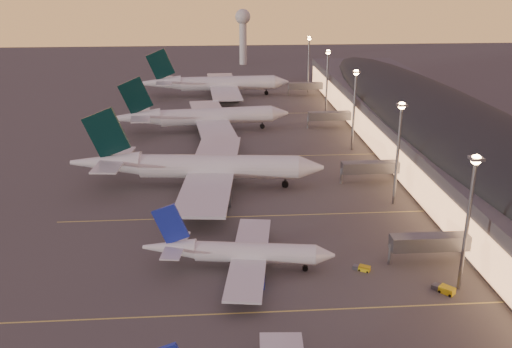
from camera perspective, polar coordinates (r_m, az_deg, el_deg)
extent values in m
plane|color=#43403E|center=(104.53, 0.73, -12.13)|extent=(700.00, 700.00, 0.00)
cylinder|color=silver|center=(111.30, -0.08, -7.89)|extent=(23.51, 7.19, 3.95)
cone|color=silver|center=(111.28, 6.93, -8.05)|extent=(4.26, 4.44, 3.95)
cone|color=silver|center=(113.36, -8.66, -7.31)|extent=(10.92, 5.39, 3.95)
cube|color=silver|center=(111.70, -0.66, -8.18)|extent=(11.37, 33.86, 0.43)
cylinder|color=#1A289B|center=(118.73, -0.01, -7.10)|extent=(5.60, 3.67, 2.96)
cylinder|color=#1A289B|center=(105.95, -0.56, -10.69)|extent=(5.60, 3.67, 2.96)
cube|color=#1A289B|center=(111.02, -8.53, -4.97)|extent=(7.24, 1.61, 8.56)
cube|color=silver|center=(112.84, -8.04, -7.07)|extent=(5.40, 12.38, 0.28)
cylinder|color=black|center=(112.43, 4.95, -9.26)|extent=(0.36, 0.36, 1.56)
cylinder|color=black|center=(112.55, 4.94, -9.36)|extent=(1.19, 0.84, 1.11)
cylinder|color=black|center=(115.15, -0.92, -8.43)|extent=(0.36, 0.36, 1.56)
cylinder|color=black|center=(115.26, -0.92, -8.53)|extent=(1.19, 0.84, 1.11)
cylinder|color=black|center=(110.34, -1.16, -9.79)|extent=(0.36, 0.36, 1.56)
cylinder|color=black|center=(110.46, -1.16, -9.89)|extent=(1.19, 0.84, 1.11)
cylinder|color=silver|center=(151.65, -3.69, 0.74)|extent=(42.28, 10.49, 6.33)
cone|color=silver|center=(151.42, 5.51, 0.66)|extent=(7.35, 6.97, 6.33)
cone|color=silver|center=(157.06, -14.81, 1.09)|extent=(19.44, 8.19, 6.33)
cube|color=silver|center=(152.21, -4.44, 0.35)|extent=(18.22, 62.10, 0.70)
cylinder|color=#5C5E64|center=(165.44, -3.49, 1.22)|extent=(9.88, 5.67, 4.75)
cylinder|color=#5C5E64|center=(140.33, -4.42, -2.32)|extent=(9.88, 5.67, 4.75)
cube|color=black|center=(154.44, -14.74, 3.96)|extent=(12.52, 2.19, 14.05)
cube|color=silver|center=(156.14, -14.03, 1.42)|extent=(8.92, 22.59, 0.44)
cylinder|color=black|center=(152.61, 2.93, -0.89)|extent=(0.55, 0.55, 2.53)
cylinder|color=black|center=(152.75, 2.93, -1.02)|extent=(1.87, 1.28, 1.77)
cylinder|color=black|center=(157.63, -4.74, -0.24)|extent=(0.55, 0.55, 2.53)
cylinder|color=black|center=(157.76, -4.73, -0.37)|extent=(1.87, 1.28, 1.77)
cylinder|color=black|center=(149.40, -5.09, -1.41)|extent=(0.55, 0.55, 2.53)
cylinder|color=black|center=(149.53, -5.09, -1.55)|extent=(1.87, 1.28, 1.77)
cylinder|color=silver|center=(205.35, -3.96, 5.79)|extent=(40.09, 10.24, 6.00)
cone|color=silver|center=(209.07, 2.36, 6.08)|extent=(7.01, 6.65, 6.00)
cone|color=silver|center=(204.11, -12.05, 5.53)|extent=(18.46, 7.89, 6.00)
cube|color=silver|center=(205.41, -4.49, 5.48)|extent=(17.69, 58.90, 0.66)
cylinder|color=#5C5E64|center=(218.34, -4.50, 5.81)|extent=(9.39, 5.44, 4.50)
cylinder|color=#5C5E64|center=(193.83, -3.69, 4.00)|extent=(9.39, 5.44, 4.50)
cube|color=black|center=(202.34, -11.96, 7.67)|extent=(11.86, 2.17, 13.31)
cube|color=silver|center=(203.83, -11.46, 5.81)|extent=(8.61, 21.45, 0.42)
cylinder|color=black|center=(208.85, 0.63, 4.89)|extent=(0.53, 0.53, 2.40)
cylinder|color=black|center=(208.94, 0.63, 4.80)|extent=(1.78, 1.22, 1.68)
cylinder|color=black|center=(210.14, -4.93, 4.91)|extent=(0.53, 0.53, 2.40)
cylinder|color=black|center=(210.23, -4.93, 4.82)|extent=(1.78, 1.22, 1.68)
cylinder|color=black|center=(202.07, -4.69, 4.31)|extent=(0.53, 0.53, 2.40)
cylinder|color=black|center=(202.17, -4.69, 4.21)|extent=(1.78, 1.22, 1.68)
cylinder|color=silver|center=(263.16, -2.84, 9.05)|extent=(42.65, 8.32, 6.41)
cone|color=silver|center=(265.96, 2.52, 9.17)|extent=(7.12, 6.71, 6.41)
cone|color=silver|center=(262.74, -9.64, 8.96)|extent=(19.42, 7.27, 6.41)
cube|color=silver|center=(263.25, -3.29, 8.80)|extent=(15.10, 62.48, 0.71)
cylinder|color=#5C5E64|center=(277.10, -3.18, 8.91)|extent=(9.78, 5.24, 4.81)
cylinder|color=#5C5E64|center=(250.45, -2.76, 7.72)|extent=(9.78, 5.24, 4.81)
cube|color=black|center=(261.27, -9.53, 10.75)|extent=(12.68, 1.53, 14.23)
cube|color=silver|center=(262.45, -9.14, 9.19)|extent=(7.84, 22.60, 0.45)
cylinder|color=black|center=(265.84, 1.04, 8.20)|extent=(0.54, 0.54, 2.56)
cylinder|color=black|center=(265.92, 1.04, 8.11)|extent=(1.84, 1.20, 1.80)
cylinder|color=black|center=(268.23, -3.63, 8.27)|extent=(0.54, 0.54, 2.56)
cylinder|color=black|center=(268.31, -3.63, 8.19)|extent=(1.84, 1.20, 1.80)
cylinder|color=black|center=(259.46, -3.51, 7.87)|extent=(0.54, 0.54, 2.56)
cylinder|color=black|center=(259.54, -3.51, 7.78)|extent=(1.84, 1.20, 1.80)
cube|color=#46454A|center=(182.08, 18.54, 3.13)|extent=(40.00, 255.00, 12.00)
ellipsoid|color=black|center=(180.54, 18.75, 4.95)|extent=(39.00, 253.00, 10.92)
cube|color=#FAA869|center=(175.61, 12.40, 2.77)|extent=(0.40, 244.80, 8.00)
cube|color=#5C5E64|center=(118.31, 17.06, -6.54)|extent=(16.00, 3.20, 3.00)
cylinder|color=slate|center=(116.76, 13.25, -7.80)|extent=(0.70, 0.70, 4.40)
cube|color=#5C5E64|center=(157.67, 11.41, 0.68)|extent=(16.00, 3.20, 3.00)
cylinder|color=slate|center=(156.51, 8.53, -0.18)|extent=(0.70, 0.70, 4.40)
cube|color=#5C5E64|center=(210.79, 7.40, 5.80)|extent=(16.00, 3.20, 3.00)
cylinder|color=slate|center=(209.93, 5.22, 5.17)|extent=(0.70, 0.70, 4.40)
cube|color=#5C5E64|center=(264.56, 5.02, 8.78)|extent=(16.00, 3.20, 3.00)
cylinder|color=slate|center=(263.87, 3.27, 8.28)|extent=(0.70, 0.70, 4.40)
cylinder|color=slate|center=(107.48, 20.34, -4.97)|extent=(0.70, 0.70, 25.00)
cube|color=slate|center=(103.05, 21.17, 1.46)|extent=(2.20, 2.20, 0.50)
sphere|color=#FDB561|center=(103.11, 21.16, 1.35)|extent=(1.80, 1.80, 1.80)
cylinder|color=slate|center=(142.15, 13.96, 1.74)|extent=(0.70, 0.70, 25.00)
cube|color=slate|center=(138.83, 14.39, 6.72)|extent=(2.20, 2.20, 0.50)
sphere|color=#FDB561|center=(138.88, 14.39, 6.64)|extent=(1.80, 1.80, 1.80)
cylinder|color=slate|center=(183.77, 9.76, 6.14)|extent=(0.70, 0.70, 25.00)
cube|color=slate|center=(181.21, 10.00, 10.04)|extent=(2.20, 2.20, 0.50)
sphere|color=#FDB561|center=(181.24, 9.99, 9.98)|extent=(1.80, 1.80, 1.80)
cylinder|color=slate|center=(226.68, 7.10, 8.88)|extent=(0.70, 0.70, 25.00)
cube|color=slate|center=(224.61, 7.24, 12.06)|extent=(2.20, 2.20, 0.50)
sphere|color=#FDB561|center=(224.64, 7.23, 12.01)|extent=(1.80, 1.80, 1.80)
cylinder|color=slate|center=(270.27, 5.27, 10.73)|extent=(0.70, 0.70, 25.00)
cube|color=slate|center=(268.54, 5.35, 13.40)|extent=(2.20, 2.20, 0.50)
sphere|color=#FDB561|center=(268.56, 5.35, 13.36)|extent=(1.80, 1.80, 1.80)
cylinder|color=silver|center=(351.24, -1.31, 13.02)|extent=(4.40, 4.40, 26.00)
sphere|color=silver|center=(349.74, -1.33, 15.46)|extent=(9.00, 9.00, 9.00)
cube|color=#D8C659|center=(100.34, 0.98, -13.64)|extent=(90.00, 0.36, 0.00)
cube|color=#D8C659|center=(135.37, -0.54, -4.25)|extent=(90.00, 0.36, 0.00)
cube|color=#D8C659|center=(177.30, -1.48, 1.71)|extent=(90.00, 0.36, 0.00)
cube|color=#D8C659|center=(230.14, -2.15, 6.00)|extent=(90.00, 0.36, 0.00)
cube|color=gold|center=(114.15, 10.78, -9.25)|extent=(2.52, 2.25, 0.98)
cube|color=#5C5E64|center=(114.58, 10.00, -9.16)|extent=(1.67, 1.64, 0.71)
cylinder|color=black|center=(114.69, 11.26, -9.31)|extent=(0.42, 0.34, 0.39)
cylinder|color=black|center=(113.55, 11.07, -9.61)|extent=(0.42, 0.34, 0.39)
cylinder|color=black|center=(115.04, 10.48, -9.16)|extent=(0.42, 0.34, 0.39)
cylinder|color=black|center=(113.90, 10.29, -9.46)|extent=(0.42, 0.34, 0.39)
cube|color=gold|center=(110.66, 18.56, -10.95)|extent=(3.01, 3.09, 1.22)
cube|color=#5C5E64|center=(111.44, 17.62, -10.71)|extent=(2.11, 2.12, 0.89)
cylinder|color=black|center=(111.17, 19.20, -11.10)|extent=(0.47, 0.50, 0.49)
cylinder|color=black|center=(109.84, 18.81, -11.45)|extent=(0.47, 0.50, 0.49)
cylinder|color=black|center=(111.85, 18.27, -10.78)|extent=(0.47, 0.50, 0.49)
cylinder|color=black|center=(110.53, 17.87, -11.13)|extent=(0.47, 0.50, 0.49)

